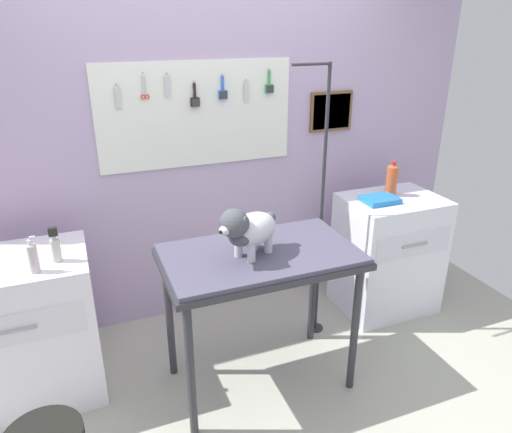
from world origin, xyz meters
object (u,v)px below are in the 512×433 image
grooming_table (260,266)px  soda_bottle (392,180)px  detangler_spray (33,258)px  dog (248,229)px  counter_left (21,330)px  cabinet_right (388,254)px  grooming_arm (320,218)px

grooming_table → soda_bottle: (1.19, 0.48, 0.21)m
grooming_table → detangler_spray: detangler_spray is taller
dog → counter_left: bearing=160.5°
cabinet_right → soda_bottle: 0.56m
grooming_table → detangler_spray: bearing=169.4°
grooming_table → cabinet_right: bearing=19.7°
cabinet_right → detangler_spray: size_ratio=4.48×
dog → soda_bottle: size_ratio=1.60×
grooming_table → grooming_arm: bearing=31.3°
grooming_arm → counter_left: bearing=178.2°
grooming_table → cabinet_right: size_ratio=1.23×
grooming_arm → cabinet_right: grooming_arm is taller
grooming_table → counter_left: grooming_table is taller
grooming_table → cabinet_right: cabinet_right is taller
cabinet_right → soda_bottle: soda_bottle is taller
grooming_arm → soda_bottle: grooming_arm is taller
counter_left → detangler_spray: bearing=-49.6°
counter_left → detangler_spray: size_ratio=4.44×
grooming_arm → counter_left: grooming_arm is taller
counter_left → cabinet_right: 2.47m
grooming_table → dog: (-0.09, -0.03, 0.25)m
cabinet_right → soda_bottle: bearing=83.5°
counter_left → grooming_table: bearing=-17.0°
counter_left → soda_bottle: (2.47, 0.09, 0.56)m
dog → detangler_spray: 1.08m
dog → detangler_spray: dog is taller
grooming_table → grooming_arm: 0.65m
dog → detangler_spray: (-1.04, 0.24, -0.09)m
dog → cabinet_right: (1.27, 0.46, -0.60)m
dog → soda_bottle: 1.38m
grooming_arm → cabinet_right: 0.77m
grooming_arm → cabinet_right: bearing=8.1°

